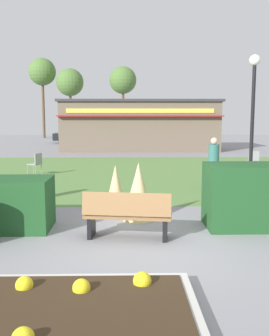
% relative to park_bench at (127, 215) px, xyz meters
% --- Properties ---
extents(ground_plane, '(80.00, 80.00, 0.00)m').
position_rel_park_bench_xyz_m(ground_plane, '(0.31, -0.48, -0.48)').
color(ground_plane, gray).
extents(lawn_patch, '(36.00, 12.00, 0.01)m').
position_rel_park_bench_xyz_m(lawn_patch, '(0.31, 8.69, -0.48)').
color(lawn_patch, '#5B8442').
rests_on(lawn_patch, ground_plane).
extents(flower_bed, '(3.57, 2.50, 0.32)m').
position_rel_park_bench_xyz_m(flower_bed, '(-0.94, -3.22, -0.39)').
color(flower_bed, beige).
rests_on(flower_bed, ground_plane).
extents(park_bench, '(1.76, 0.75, 0.95)m').
position_rel_park_bench_xyz_m(park_bench, '(0.00, 0.00, 0.00)').
color(park_bench, olive).
rests_on(park_bench, ground_plane).
extents(hedge_right, '(2.54, 1.10, 1.37)m').
position_rel_park_bench_xyz_m(hedge_right, '(2.96, 0.78, 0.20)').
color(hedge_right, '#1E4C23').
rests_on(hedge_right, ground_plane).
extents(ornamental_grass_behind_left, '(0.57, 0.57, 1.20)m').
position_rel_park_bench_xyz_m(ornamental_grass_behind_left, '(-0.29, 2.04, 0.12)').
color(ornamental_grass_behind_left, '#D1BC7F').
rests_on(ornamental_grass_behind_left, ground_plane).
extents(ornamental_grass_behind_right, '(0.73, 0.73, 1.33)m').
position_rel_park_bench_xyz_m(ornamental_grass_behind_right, '(0.26, 1.41, 0.18)').
color(ornamental_grass_behind_right, '#D1BC7F').
rests_on(ornamental_grass_behind_right, ground_plane).
extents(lamppost_mid, '(0.36, 0.36, 4.35)m').
position_rel_park_bench_xyz_m(lamppost_mid, '(4.17, 5.59, 2.25)').
color(lamppost_mid, black).
rests_on(lamppost_mid, ground_plane).
extents(food_kiosk, '(10.71, 4.26, 3.40)m').
position_rel_park_bench_xyz_m(food_kiosk, '(0.88, 19.38, 1.23)').
color(food_kiosk, '#6B5B4C').
rests_on(food_kiosk, ground_plane).
extents(cafe_chair_west, '(0.58, 0.58, 0.89)m').
position_rel_park_bench_xyz_m(cafe_chair_west, '(-3.62, 8.17, 0.05)').
color(cafe_chair_west, gray).
rests_on(cafe_chair_west, ground_plane).
extents(cafe_chair_east, '(0.50, 0.50, 0.89)m').
position_rel_park_bench_xyz_m(cafe_chair_east, '(5.41, 9.08, 0.05)').
color(cafe_chair_east, gray).
rests_on(cafe_chair_east, ground_plane).
extents(person_strolling, '(0.34, 0.34, 1.69)m').
position_rel_park_bench_xyz_m(person_strolling, '(2.79, 5.01, 0.38)').
color(person_strolling, '#23232D').
rests_on(person_strolling, ground_plane).
extents(parked_car_west_slot, '(4.24, 2.13, 1.20)m').
position_rel_park_bench_xyz_m(parked_car_west_slot, '(-4.15, 26.32, 0.16)').
color(parked_car_west_slot, black).
rests_on(parked_car_west_slot, ground_plane).
extents(tree_left_bg, '(2.80, 2.80, 7.11)m').
position_rel_park_bench_xyz_m(tree_left_bg, '(-5.78, 33.44, 5.17)').
color(tree_left_bg, brown).
rests_on(tree_left_bg, ground_plane).
extents(tree_right_bg, '(2.80, 2.80, 8.22)m').
position_rel_park_bench_xyz_m(tree_right_bg, '(-8.70, 34.07, 6.26)').
color(tree_right_bg, brown).
rests_on(tree_right_bg, ground_plane).
extents(tree_center_bg, '(2.80, 2.80, 7.36)m').
position_rel_park_bench_xyz_m(tree_center_bg, '(-0.36, 33.76, 5.42)').
color(tree_center_bg, brown).
rests_on(tree_center_bg, ground_plane).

